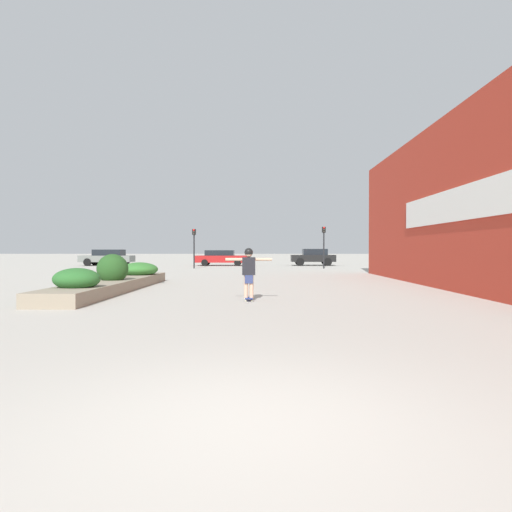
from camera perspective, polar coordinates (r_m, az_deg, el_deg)
ground_plane at (r=4.20m, az=-1.15°, el=-20.06°), size 300.00×300.00×0.00m
building_wall_right at (r=15.03m, az=28.77°, el=7.29°), size 0.67×30.94×6.43m
planter_box at (r=17.55m, az=-17.11°, el=-2.83°), size 1.62×10.49×1.33m
skateboard at (r=13.32m, az=-0.92°, el=-5.34°), size 0.28×0.63×0.09m
skateboarder at (r=13.25m, az=-0.92°, el=-1.46°), size 1.36×0.25×1.45m
car_leftmost at (r=44.08m, az=-18.06°, el=-0.12°), size 4.71×2.07×1.49m
car_center_left at (r=42.05m, az=-4.35°, el=-0.19°), size 4.77×1.98×1.42m
car_center_right at (r=42.55m, az=7.20°, el=-0.09°), size 4.04×1.89×1.55m
car_rightmost at (r=45.74m, az=19.44°, el=-0.10°), size 4.51×1.95×1.51m
traffic_light_left at (r=36.19m, az=-7.76°, el=1.84°), size 0.28×0.30×3.10m
traffic_light_right at (r=36.04m, az=8.48°, el=2.01°), size 0.28×0.30×3.27m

